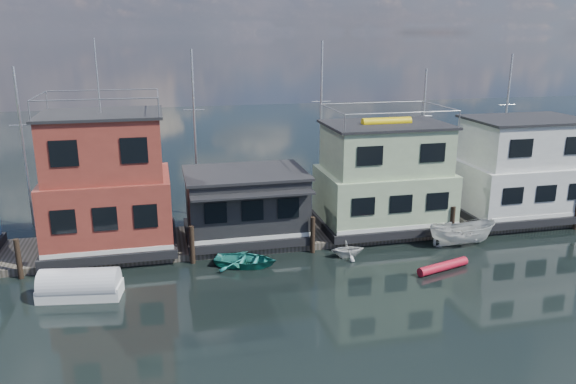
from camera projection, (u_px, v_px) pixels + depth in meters
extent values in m
plane|color=black|center=(302.00, 338.00, 23.90)|extent=(160.00, 160.00, 0.00)
cube|color=#595147|center=(254.00, 237.00, 35.09)|extent=(48.00, 5.00, 0.40)
cube|color=black|center=(112.00, 241.00, 33.11)|extent=(7.40, 5.90, 0.50)
cube|color=maroon|center=(109.00, 207.00, 32.53)|extent=(7.00, 5.50, 3.74)
cube|color=maroon|center=(104.00, 146.00, 31.55)|extent=(6.30, 4.95, 3.46)
cube|color=black|center=(101.00, 114.00, 31.05)|extent=(6.65, 5.23, 0.16)
cylinder|color=silver|center=(97.00, 76.00, 30.48)|extent=(0.08, 0.08, 4.00)
cube|color=black|center=(246.00, 231.00, 34.86)|extent=(7.40, 5.40, 0.50)
cube|color=black|center=(246.00, 201.00, 34.32)|extent=(7.00, 5.00, 3.40)
cube|color=black|center=(245.00, 173.00, 33.84)|extent=(7.30, 5.30, 0.16)
cube|color=black|center=(253.00, 195.00, 31.38)|extent=(7.00, 1.20, 0.12)
cube|color=black|center=(382.00, 220.00, 36.82)|extent=(8.40, 5.90, 0.50)
cube|color=#9DB68B|center=(383.00, 194.00, 36.33)|extent=(8.00, 5.50, 3.12)
cube|color=#9DB68B|center=(385.00, 148.00, 35.51)|extent=(7.20, 4.95, 2.88)
cube|color=black|center=(386.00, 125.00, 35.09)|extent=(7.60, 5.23, 0.16)
cylinder|color=yellow|center=(387.00, 122.00, 35.05)|extent=(3.20, 0.56, 0.56)
cube|color=black|center=(516.00, 210.00, 39.01)|extent=(8.40, 5.90, 0.50)
cube|color=silver|center=(519.00, 185.00, 38.51)|extent=(8.00, 5.50, 3.12)
cube|color=silver|center=(524.00, 142.00, 37.69)|extent=(7.20, 4.95, 2.88)
cube|color=black|center=(527.00, 119.00, 37.27)|extent=(7.60, 5.23, 0.16)
cylinder|color=#2D2116|center=(19.00, 259.00, 29.38)|extent=(0.28, 0.28, 2.20)
cylinder|color=#2D2116|center=(192.00, 245.00, 31.35)|extent=(0.28, 0.28, 2.20)
cylinder|color=#2D2116|center=(313.00, 235.00, 32.88)|extent=(0.28, 0.28, 2.20)
cylinder|color=#2D2116|center=(452.00, 224.00, 34.84)|extent=(0.28, 0.28, 2.20)
cylinder|color=silver|center=(24.00, 149.00, 36.27)|extent=(0.16, 0.16, 10.50)
cylinder|color=silver|center=(21.00, 125.00, 35.84)|extent=(1.40, 0.06, 0.06)
cylinder|color=silver|center=(195.00, 135.00, 38.54)|extent=(0.16, 0.16, 11.50)
cylinder|color=silver|center=(194.00, 110.00, 38.07)|extent=(1.40, 0.06, 0.06)
cylinder|color=silver|center=(321.00, 127.00, 40.43)|extent=(0.16, 0.16, 12.00)
cylinder|color=silver|center=(321.00, 102.00, 39.94)|extent=(1.40, 0.06, 0.06)
cylinder|color=silver|center=(422.00, 136.00, 42.45)|extent=(0.16, 0.16, 10.00)
cylinder|color=silver|center=(423.00, 116.00, 42.04)|extent=(1.40, 0.06, 0.06)
cylinder|color=silver|center=(505.00, 126.00, 43.85)|extent=(0.16, 0.16, 11.00)
cylinder|color=silver|center=(507.00, 105.00, 43.39)|extent=(1.40, 0.06, 0.06)
imported|color=silver|center=(462.00, 233.00, 34.04)|extent=(4.26, 1.95, 1.59)
cube|color=silver|center=(80.00, 291.00, 27.47)|extent=(4.10, 2.05, 0.65)
cylinder|color=silver|center=(80.00, 284.00, 27.37)|extent=(3.93, 2.12, 1.59)
imported|color=#217C72|center=(246.00, 260.00, 31.14)|extent=(4.13, 3.56, 0.72)
imported|color=silver|center=(348.00, 249.00, 32.34)|extent=(2.03, 1.79, 1.01)
cylinder|color=red|center=(443.00, 266.00, 30.57)|extent=(3.33, 1.42, 0.49)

